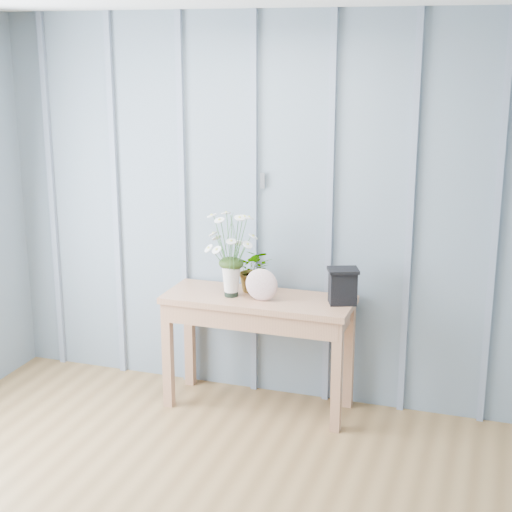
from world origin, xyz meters
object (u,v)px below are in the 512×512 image
(carved_box, at_px, (343,286))
(felt_disc_vessel, at_px, (262,285))
(daisy_vase, at_px, (231,243))
(sideboard, at_px, (258,314))

(carved_box, bearing_deg, felt_disc_vessel, -168.05)
(daisy_vase, height_order, carved_box, daisy_vase)
(carved_box, bearing_deg, sideboard, -176.10)
(sideboard, xyz_separation_m, daisy_vase, (-0.17, -0.04, 0.46))
(sideboard, relative_size, felt_disc_vessel, 5.79)
(felt_disc_vessel, height_order, carved_box, carved_box)
(felt_disc_vessel, bearing_deg, carved_box, 10.96)
(sideboard, distance_m, carved_box, 0.58)
(sideboard, bearing_deg, carved_box, 3.90)
(daisy_vase, bearing_deg, sideboard, 12.36)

